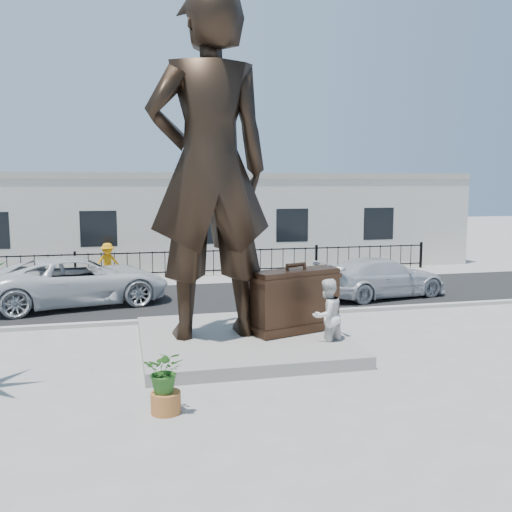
{
  "coord_description": "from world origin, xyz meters",
  "views": [
    {
      "loc": [
        -3.47,
        -12.73,
        4.27
      ],
      "look_at": [
        0.0,
        2.0,
        2.3
      ],
      "focal_mm": 40.0,
      "sensor_mm": 36.0,
      "label": 1
    }
  ],
  "objects": [
    {
      "name": "shrub",
      "position": [
        -2.78,
        -2.47,
        0.81
      ],
      "size": [
        0.86,
        0.79,
        0.82
      ],
      "primitive_type": "imported",
      "rotation": [
        0.0,
        0.0,
        -0.23
      ],
      "color": "#2A5D1E",
      "rests_on": "planter"
    },
    {
      "name": "statue",
      "position": [
        -1.29,
        1.65,
        4.62
      ],
      "size": [
        3.28,
        2.27,
        8.65
      ],
      "primitive_type": "imported",
      "rotation": [
        0.0,
        0.0,
        3.21
      ],
      "color": "black",
      "rests_on": "plinth"
    },
    {
      "name": "street",
      "position": [
        0.0,
        8.0,
        0.01
      ],
      "size": [
        40.0,
        7.0,
        0.01
      ],
      "primitive_type": "cube",
      "color": "black",
      "rests_on": "ground"
    },
    {
      "name": "tourist",
      "position": [
        1.48,
        0.5,
        0.94
      ],
      "size": [
        1.13,
        1.03,
        1.87
      ],
      "primitive_type": "imported",
      "rotation": [
        0.0,
        0.0,
        3.59
      ],
      "color": "white",
      "rests_on": "ground"
    },
    {
      "name": "planter",
      "position": [
        -2.78,
        -2.47,
        0.2
      ],
      "size": [
        0.56,
        0.56,
        0.4
      ],
      "primitive_type": "cylinder",
      "color": "#AC632D",
      "rests_on": "ground"
    },
    {
      "name": "car_silver",
      "position": [
        5.91,
        6.59,
        0.74
      ],
      "size": [
        5.31,
        2.95,
        1.45
      ],
      "primitive_type": "imported",
      "rotation": [
        0.0,
        0.0,
        1.76
      ],
      "color": "#BBBDC0",
      "rests_on": "street"
    },
    {
      "name": "curb",
      "position": [
        0.0,
        4.5,
        0.06
      ],
      "size": [
        40.0,
        0.25,
        0.12
      ],
      "primitive_type": "cube",
      "color": "#A5A399",
      "rests_on": "ground"
    },
    {
      "name": "car_white",
      "position": [
        -4.98,
        7.71,
        0.86
      ],
      "size": [
        6.58,
        4.07,
        1.7
      ],
      "primitive_type": "imported",
      "rotation": [
        0.0,
        0.0,
        1.79
      ],
      "color": "silver",
      "rests_on": "street"
    },
    {
      "name": "building",
      "position": [
        0.0,
        17.0,
        2.2
      ],
      "size": [
        28.0,
        7.0,
        4.4
      ],
      "primitive_type": "cube",
      "color": "silver",
      "rests_on": "ground"
    },
    {
      "name": "worker",
      "position": [
        -4.11,
        11.99,
        0.86
      ],
      "size": [
        1.22,
        0.88,
        1.69
      ],
      "primitive_type": "imported",
      "rotation": [
        0.0,
        0.0,
        0.26
      ],
      "color": "orange",
      "rests_on": "far_sidewalk"
    },
    {
      "name": "far_sidewalk",
      "position": [
        0.0,
        12.0,
        0.01
      ],
      "size": [
        40.0,
        2.5,
        0.02
      ],
      "primitive_type": "cube",
      "color": "#9E9991",
      "rests_on": "ground"
    },
    {
      "name": "fence",
      "position": [
        0.0,
        12.8,
        0.6
      ],
      "size": [
        22.0,
        0.1,
        1.2
      ],
      "primitive_type": "cube",
      "color": "black",
      "rests_on": "ground"
    },
    {
      "name": "plinth",
      "position": [
        -0.5,
        1.5,
        0.15
      ],
      "size": [
        5.2,
        5.2,
        0.3
      ],
      "primitive_type": "cube",
      "color": "gray",
      "rests_on": "ground"
    },
    {
      "name": "ground",
      "position": [
        0.0,
        0.0,
        0.0
      ],
      "size": [
        100.0,
        100.0,
        0.0
      ],
      "primitive_type": "plane",
      "color": "#9E9991",
      "rests_on": "ground"
    },
    {
      "name": "suitcase",
      "position": [
        0.96,
        1.48,
        1.14
      ],
      "size": [
        2.49,
        1.45,
        1.67
      ],
      "primitive_type": "cube",
      "rotation": [
        0.0,
        0.0,
        0.31
      ],
      "color": "#332115",
      "rests_on": "plinth"
    }
  ]
}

